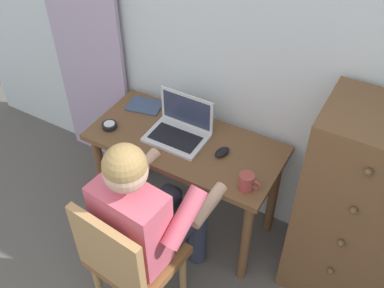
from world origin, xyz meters
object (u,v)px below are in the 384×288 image
notebook_pad (145,106)px  coffee_mug (247,182)px  chair (128,259)px  laptop (180,128)px  desk (186,156)px  dresser (354,211)px  person_seated (148,213)px  desk_clock (109,126)px  computer_mouse (222,152)px

notebook_pad → coffee_mug: (0.84, -0.31, 0.04)m
chair → laptop: bearing=99.8°
desk → dresser: bearing=3.4°
person_seated → coffee_mug: size_ratio=10.05×
desk_clock → notebook_pad: (0.07, 0.27, -0.01)m
desk → coffee_mug: (0.46, -0.16, 0.17)m
chair → computer_mouse: (0.16, 0.71, 0.24)m
person_seated → desk_clock: size_ratio=13.40×
dresser → person_seated: (-0.89, -0.58, 0.06)m
desk → computer_mouse: size_ratio=11.28×
desk_clock → coffee_mug: coffee_mug is taller
dresser → notebook_pad: size_ratio=5.91×
dresser → desk_clock: bearing=-172.9°
desk → computer_mouse: computer_mouse is taller
computer_mouse → notebook_pad: bearing=-178.0°
desk → dresser: dresser is taller
chair → laptop: laptop is taller
desk → person_seated: person_seated is taller
desk_clock → notebook_pad: bearing=76.3°
notebook_pad → coffee_mug: coffee_mug is taller
computer_mouse → coffee_mug: bearing=-21.3°
person_seated → laptop: (-0.14, 0.55, 0.09)m
desk → chair: size_ratio=1.27×
computer_mouse → notebook_pad: 0.64m
dresser → chair: (-0.90, -0.76, -0.12)m
person_seated → computer_mouse: 0.55m
person_seated → notebook_pad: person_seated is taller
dresser → coffee_mug: bearing=-157.3°
desk_clock → notebook_pad: size_ratio=0.43×
dresser → coffee_mug: size_ratio=10.34×
laptop → coffee_mug: 0.54m
desk → laptop: 0.18m
computer_mouse → person_seated: bearing=-90.1°
person_seated → notebook_pad: (-0.48, 0.67, 0.04)m
laptop → notebook_pad: bearing=159.8°
chair → desk_clock: 0.82m
person_seated → desk_clock: 0.67m
desk → laptop: size_ratio=3.31×
desk_clock → dresser: bearing=7.1°
desk → notebook_pad: 0.43m
computer_mouse → desk_clock: computer_mouse is taller
notebook_pad → coffee_mug: size_ratio=1.75×
desk → coffee_mug: size_ratio=9.40×
laptop → desk_clock: 0.43m
laptop → computer_mouse: laptop is taller
notebook_pad → chair: bearing=-73.7°
chair → desk_clock: size_ratio=9.86×
chair → notebook_pad: 0.99m
coffee_mug → laptop: bearing=159.6°
chair → notebook_pad: chair is taller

